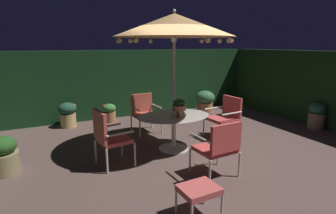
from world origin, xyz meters
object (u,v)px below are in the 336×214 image
at_px(patio_chair_east, 226,115).
at_px(patio_chair_southeast, 144,111).
at_px(patio_chair_north, 108,135).
at_px(potted_plant_back_left, 317,116).
at_px(potted_plant_back_center, 110,112).
at_px(potted_plant_right_far, 68,114).
at_px(potted_plant_back_right, 3,156).
at_px(centerpiece_planter, 179,106).
at_px(patio_chair_northeast, 219,145).
at_px(patio_dining_table, 174,123).
at_px(patio_umbrella, 174,25).
at_px(ottoman_footrest, 199,191).
at_px(potted_plant_left_far, 205,100).

bearing_deg(patio_chair_east, patio_chair_southeast, 139.21).
xyz_separation_m(patio_chair_north, potted_plant_back_left, (5.43, -0.16, -0.24)).
relative_size(potted_plant_back_left, potted_plant_back_center, 1.33).
height_order(potted_plant_back_left, potted_plant_right_far, potted_plant_back_left).
bearing_deg(potted_plant_back_right, centerpiece_planter, -8.99).
xyz_separation_m(centerpiece_planter, patio_chair_northeast, (0.08, -1.23, -0.42)).
xyz_separation_m(patio_dining_table, patio_umbrella, (0.00, 0.00, 1.93)).
bearing_deg(potted_plant_back_left, ottoman_footrest, -159.18).
bearing_deg(potted_plant_right_far, patio_chair_east, -38.63).
bearing_deg(patio_dining_table, patio_umbrella, 56.54).
relative_size(patio_umbrella, patio_chair_northeast, 2.93).
xyz_separation_m(patio_umbrella, patio_chair_northeast, (0.10, -1.42, -1.96)).
bearing_deg(potted_plant_left_far, potted_plant_back_left, -62.28).
xyz_separation_m(patio_chair_southeast, ottoman_footrest, (-0.67, -3.60, -0.18)).
distance_m(patio_chair_east, potted_plant_back_left, 2.64).
xyz_separation_m(patio_dining_table, potted_plant_back_right, (-3.11, 0.30, -0.26)).
bearing_deg(patio_umbrella, patio_chair_north, -171.90).
relative_size(patio_chair_north, ottoman_footrest, 2.09).
xyz_separation_m(patio_chair_north, potted_plant_back_center, (0.74, 2.89, -0.32)).
relative_size(patio_umbrella, patio_chair_north, 2.70).
bearing_deg(patio_umbrella, patio_chair_northeast, -86.07).
height_order(centerpiece_planter, patio_chair_southeast, centerpiece_planter).
distance_m(centerpiece_planter, potted_plant_back_left, 4.05).
distance_m(patio_dining_table, patio_chair_northeast, 1.42).
xyz_separation_m(potted_plant_back_right, potted_plant_left_far, (5.59, 2.25, 0.04)).
bearing_deg(potted_plant_right_far, potted_plant_left_far, -1.66).
xyz_separation_m(centerpiece_planter, ottoman_footrest, (-0.79, -1.99, -0.62)).
bearing_deg(patio_chair_southeast, patio_chair_northeast, -86.04).
distance_m(potted_plant_back_right, potted_plant_back_center, 3.41).
height_order(patio_chair_northeast, potted_plant_left_far, patio_chair_northeast).
relative_size(patio_dining_table, patio_chair_north, 1.48).
distance_m(centerpiece_planter, patio_chair_northeast, 1.30).
bearing_deg(patio_chair_north, potted_plant_back_right, 163.45).
relative_size(patio_chair_northeast, ottoman_footrest, 1.92).
bearing_deg(patio_umbrella, ottoman_footrest, -109.38).
bearing_deg(patio_dining_table, potted_plant_back_left, -5.17).
height_order(patio_chair_east, potted_plant_back_left, patio_chair_east).
bearing_deg(potted_plant_left_far, potted_plant_right_far, 178.34).
xyz_separation_m(patio_chair_northeast, potted_plant_back_left, (3.91, 1.05, -0.20)).
xyz_separation_m(patio_chair_north, potted_plant_right_far, (-0.38, 2.88, -0.23)).
bearing_deg(patio_chair_east, patio_dining_table, -175.76).
bearing_deg(patio_chair_east, potted_plant_back_center, 129.02).
relative_size(patio_dining_table, potted_plant_back_left, 2.25).
xyz_separation_m(patio_chair_east, ottoman_footrest, (-2.19, -2.29, -0.21)).
relative_size(patio_chair_northeast, potted_plant_left_far, 1.42).
bearing_deg(patio_chair_northeast, potted_plant_left_far, 59.01).
bearing_deg(potted_plant_back_left, potted_plant_right_far, 152.38).
bearing_deg(patio_chair_north, centerpiece_planter, 0.38).
xyz_separation_m(patio_chair_northeast, potted_plant_right_far, (-1.89, 4.09, -0.20)).
bearing_deg(patio_umbrella, patio_dining_table, -123.46).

